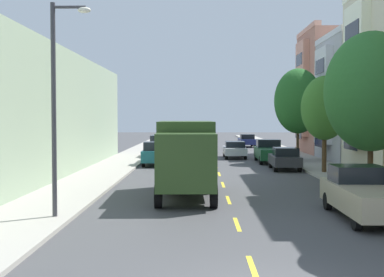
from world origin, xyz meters
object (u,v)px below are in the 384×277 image
parked_hatchback_navy (247,140)px  parked_hatchback_charcoal (285,159)px  parked_wagon_sky (174,139)px  parked_pickup_champagne (365,194)px  street_tree_second (371,91)px  street_tree_farthest (298,101)px  parked_pickup_teal (158,154)px  moving_silver_sedan (235,149)px  parked_suv_white (161,146)px  delivery_box_truck (186,154)px  street_lamp (58,94)px  parked_pickup_forest (270,152)px  street_tree_third (325,108)px  parked_hatchback_orange (171,142)px

parked_hatchback_navy → parked_hatchback_charcoal: size_ratio=1.00×
parked_wagon_sky → parked_pickup_champagne: parked_pickup_champagne is taller
street_tree_second → street_tree_farthest: (0.00, 17.17, 0.10)m
parked_pickup_teal → parked_hatchback_charcoal: size_ratio=1.32×
moving_silver_sedan → parked_hatchback_navy: bearing=81.3°
street_tree_farthest → parked_suv_white: street_tree_farthest is taller
delivery_box_truck → parked_hatchback_charcoal: bearing=62.0°
parked_wagon_sky → parked_hatchback_navy: bearing=-22.5°
parked_hatchback_navy → parked_wagon_sky: (-8.68, 3.59, 0.05)m
street_tree_second → parked_hatchback_navy: 38.12m
delivery_box_truck → parked_suv_white: bearing=96.9°
parked_suv_white → moving_silver_sedan: 6.29m
street_tree_farthest → moving_silver_sedan: bearing=138.9°
parked_wagon_sky → parked_suv_white: 19.85m
street_lamp → parked_pickup_champagne: street_lamp is taller
parked_hatchback_navy → parked_pickup_forest: bearing=-90.4°
street_tree_farthest → parked_pickup_champagne: bearing=-94.8°
parked_pickup_champagne → parked_wagon_sky: bearing=100.7°
street_tree_third → delivery_box_truck: street_tree_third is taller
moving_silver_sedan → street_tree_third: bearing=-69.9°
street_lamp → street_tree_third: bearing=49.6°
parked_suv_white → moving_silver_sedan: (6.28, -0.44, -0.24)m
street_tree_third → parked_pickup_forest: bearing=104.6°
street_tree_farthest → parked_wagon_sky: size_ratio=1.50×
delivery_box_truck → parked_wagon_sky: delivery_box_truck is taller
street_tree_farthest → parked_hatchback_navy: 21.18m
parked_pickup_teal → street_lamp: bearing=-94.7°
street_tree_farthest → parked_pickup_teal: bearing=-166.9°
street_tree_farthest → parked_wagon_sky: (-10.71, 24.30, -3.92)m
street_tree_second → moving_silver_sedan: street_tree_second is taller
parked_hatchback_orange → parked_hatchback_navy: bearing=26.2°
street_tree_farthest → delivery_box_truck: size_ratio=0.98×
parked_hatchback_orange → parked_hatchback_charcoal: size_ratio=1.00×
parked_wagon_sky → street_tree_farthest: bearing=-66.2°
parked_hatchback_orange → street_tree_second: bearing=-72.4°
street_tree_second → parked_wagon_sky: 43.00m
moving_silver_sedan → parked_hatchback_charcoal: bearing=-75.4°
parked_hatchback_navy → parked_hatchback_charcoal: same height
street_tree_second → parked_hatchback_charcoal: 11.94m
street_tree_third → parked_suv_white: size_ratio=1.22×
street_tree_third → parked_hatchback_orange: (-10.64, 25.05, -3.27)m
delivery_box_truck → parked_suv_white: 22.35m
parked_hatchback_charcoal → parked_pickup_forest: bearing=92.0°
street_tree_second → parked_pickup_forest: size_ratio=1.34×
parked_hatchback_charcoal → parked_pickup_champagne: 16.48m
parked_hatchback_navy → moving_silver_sedan: parked_hatchback_navy is taller
street_tree_farthest → parked_pickup_champagne: 22.94m
street_tree_second → parked_hatchback_charcoal: (-1.98, 11.12, -3.86)m
parked_hatchback_navy → moving_silver_sedan: (-2.56, -16.70, -0.01)m
street_tree_farthest → parked_hatchback_navy: size_ratio=1.76×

